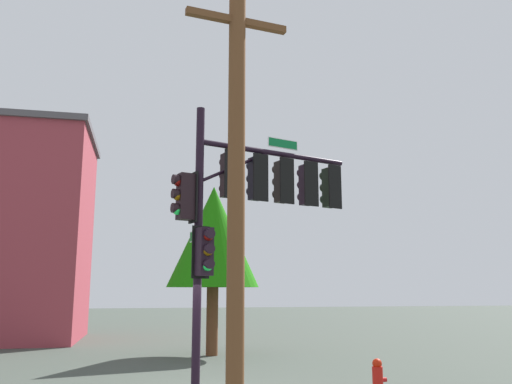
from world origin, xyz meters
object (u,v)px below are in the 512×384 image
(utility_pole, at_px, (236,195))
(brick_building, at_px, (16,233))
(fire_hydrant, at_px, (378,378))
(tree_near, at_px, (213,237))
(signal_pole_assembly, at_px, (250,200))

(utility_pole, height_order, brick_building, brick_building)
(fire_hydrant, bearing_deg, tree_near, 108.24)
(utility_pole, bearing_deg, tree_near, 84.24)
(tree_near, bearing_deg, signal_pole_assembly, -90.11)
(utility_pole, bearing_deg, brick_building, 111.28)
(signal_pole_assembly, distance_m, fire_hydrant, 5.15)
(utility_pole, relative_size, tree_near, 1.18)
(signal_pole_assembly, relative_size, utility_pole, 0.91)
(fire_hydrant, height_order, brick_building, brick_building)
(utility_pole, xyz_separation_m, fire_hydrant, (3.94, 3.54, -3.47))
(utility_pole, distance_m, brick_building, 20.86)
(utility_pole, distance_m, tree_near, 11.93)
(brick_building, bearing_deg, signal_pole_assembly, -59.32)
(utility_pole, height_order, fire_hydrant, utility_pole)
(fire_hydrant, bearing_deg, brick_building, 125.92)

